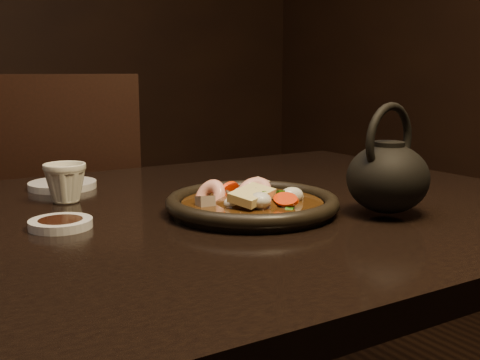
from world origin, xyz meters
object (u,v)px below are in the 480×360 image
table (103,273)px  chair (55,243)px  tea_cup (65,182)px  teapot (388,174)px  plate (252,204)px

table → chair: size_ratio=1.66×
tea_cup → teapot: 0.54m
chair → tea_cup: chair is taller
table → tea_cup: tea_cup is taller
tea_cup → teapot: bearing=-41.6°
tea_cup → chair: bearing=78.2°
table → teapot: size_ratio=9.24×
tea_cup → teapot: (0.40, -0.36, 0.03)m
chair → plate: (0.12, -0.76, 0.24)m
tea_cup → teapot: teapot is taller
chair → tea_cup: 0.60m
tea_cup → table: bearing=-89.4°
chair → teapot: size_ratio=5.57×
table → tea_cup: 0.21m
chair → plate: chair is taller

